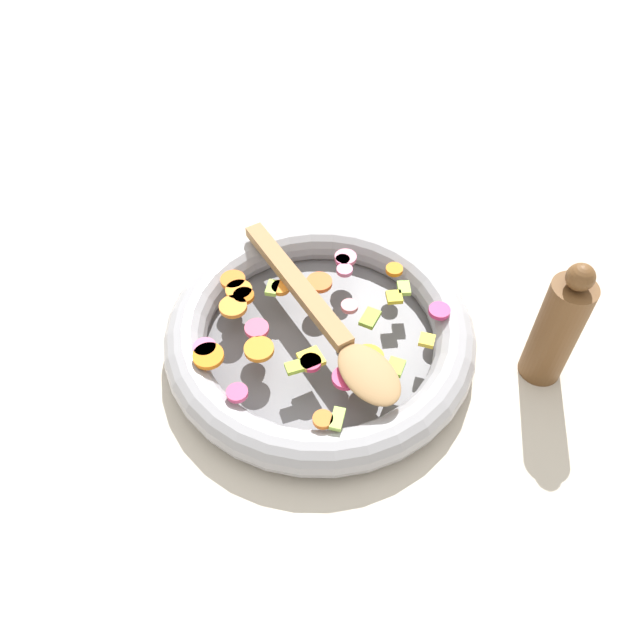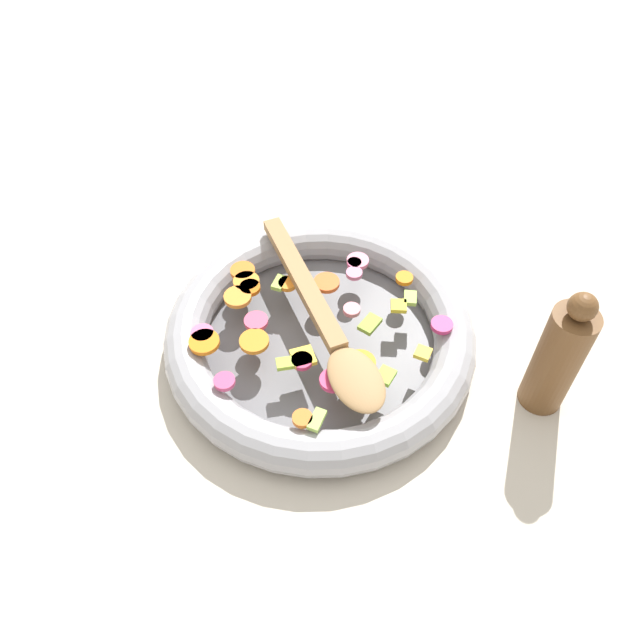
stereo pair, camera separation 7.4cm
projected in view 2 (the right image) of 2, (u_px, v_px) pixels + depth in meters
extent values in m
plane|color=beige|center=(320.00, 346.00, 0.78)|extent=(4.00, 4.00, 0.00)
cylinder|color=slate|center=(320.00, 343.00, 0.77)|extent=(0.33, 0.33, 0.01)
torus|color=#9E9EA5|center=(320.00, 333.00, 0.76)|extent=(0.38, 0.38, 0.05)
cylinder|color=orange|center=(243.00, 271.00, 0.79)|extent=(0.04, 0.04, 0.01)
cylinder|color=orange|center=(327.00, 283.00, 0.77)|extent=(0.05, 0.05, 0.01)
cylinder|color=orange|center=(204.00, 342.00, 0.71)|extent=(0.04, 0.04, 0.01)
cylinder|color=orange|center=(254.00, 341.00, 0.71)|extent=(0.05, 0.05, 0.01)
cylinder|color=orange|center=(238.00, 297.00, 0.76)|extent=(0.05, 0.05, 0.01)
cylinder|color=#DE600E|center=(250.00, 288.00, 0.77)|extent=(0.04, 0.04, 0.01)
cylinder|color=orange|center=(404.00, 278.00, 0.78)|extent=(0.03, 0.03, 0.01)
cylinder|color=orange|center=(246.00, 282.00, 0.77)|extent=(0.03, 0.03, 0.01)
cylinder|color=orange|center=(288.00, 284.00, 0.77)|extent=(0.03, 0.03, 0.01)
cylinder|color=orange|center=(302.00, 418.00, 0.65)|extent=(0.03, 0.03, 0.01)
cylinder|color=orange|center=(360.00, 363.00, 0.69)|extent=(0.04, 0.04, 0.01)
cube|color=#AAD756|center=(410.00, 298.00, 0.76)|extent=(0.03, 0.03, 0.01)
cube|color=#88B03A|center=(370.00, 324.00, 0.73)|extent=(0.02, 0.03, 0.01)
cube|color=#A8D350|center=(277.00, 285.00, 0.77)|extent=(0.02, 0.03, 0.01)
cube|color=#AAD13F|center=(289.00, 363.00, 0.69)|extent=(0.03, 0.03, 0.01)
cube|color=#95D040|center=(387.00, 375.00, 0.68)|extent=(0.02, 0.03, 0.01)
cube|color=#A8D25B|center=(317.00, 420.00, 0.64)|extent=(0.02, 0.03, 0.01)
cylinder|color=pink|center=(358.00, 261.00, 0.80)|extent=(0.04, 0.04, 0.01)
cylinder|color=#CA2F6E|center=(442.00, 325.00, 0.73)|extent=(0.03, 0.03, 0.01)
cylinder|color=#D6355F|center=(302.00, 361.00, 0.69)|extent=(0.03, 0.03, 0.01)
cylinder|color=#DB386B|center=(333.00, 380.00, 0.68)|extent=(0.04, 0.04, 0.01)
cylinder|color=#D9477A|center=(223.00, 380.00, 0.68)|extent=(0.03, 0.03, 0.01)
cylinder|color=#D84B6E|center=(256.00, 321.00, 0.73)|extent=(0.04, 0.04, 0.01)
cylinder|color=#D25283|center=(354.00, 263.00, 0.79)|extent=(0.03, 0.03, 0.01)
cylinder|color=pink|center=(202.00, 334.00, 0.72)|extent=(0.04, 0.04, 0.01)
cylinder|color=pink|center=(354.00, 273.00, 0.78)|extent=(0.03, 0.03, 0.01)
cylinder|color=#DA7884|center=(352.00, 310.00, 0.74)|extent=(0.02, 0.02, 0.01)
cube|color=yellow|center=(423.00, 353.00, 0.70)|extent=(0.02, 0.02, 0.01)
cube|color=yellow|center=(399.00, 306.00, 0.75)|extent=(0.03, 0.03, 0.01)
cube|color=yellow|center=(303.00, 357.00, 0.70)|extent=(0.03, 0.03, 0.01)
cube|color=#A87F51|center=(302.00, 280.00, 0.76)|extent=(0.22, 0.09, 0.01)
ellipsoid|color=#A87F51|center=(356.00, 379.00, 0.67)|extent=(0.10, 0.08, 0.01)
cylinder|color=brown|center=(557.00, 361.00, 0.67)|extent=(0.05, 0.05, 0.14)
sphere|color=brown|center=(583.00, 307.00, 0.60)|extent=(0.03, 0.03, 0.03)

